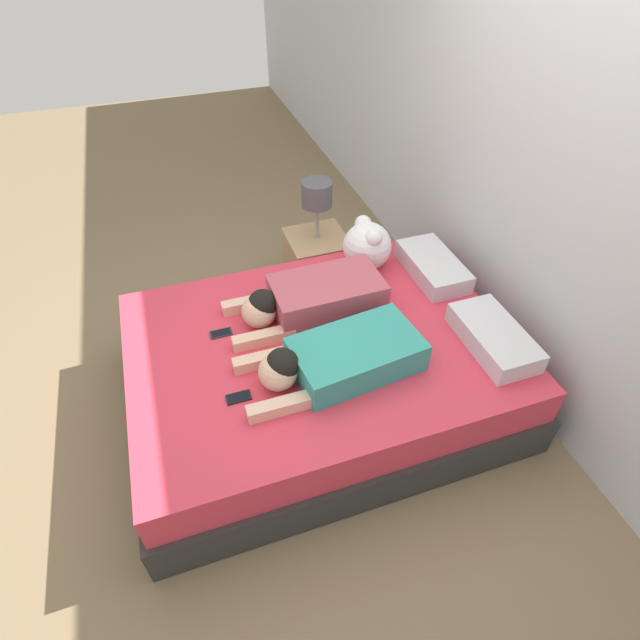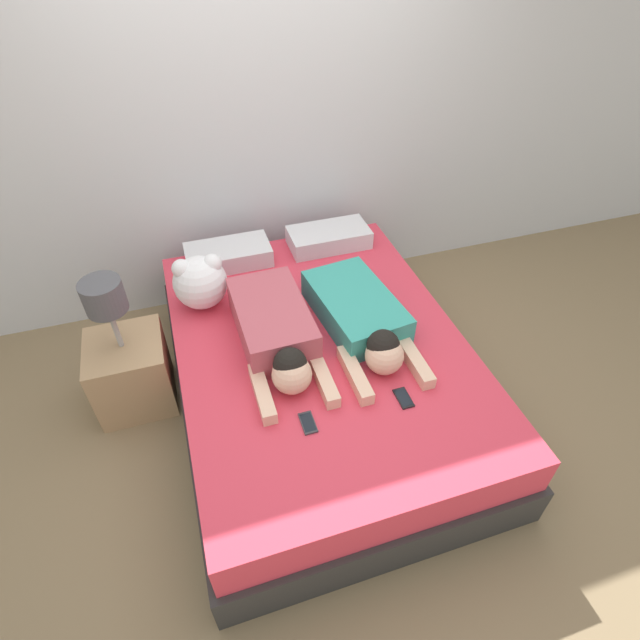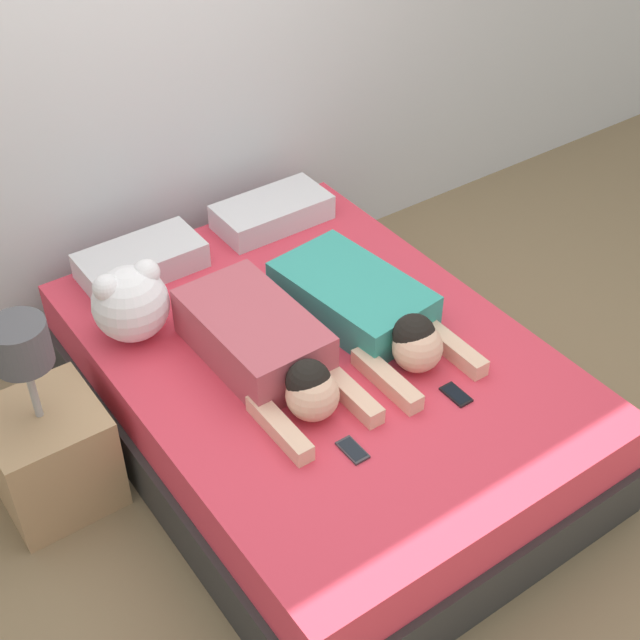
% 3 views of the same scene
% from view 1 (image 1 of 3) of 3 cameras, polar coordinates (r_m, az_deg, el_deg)
% --- Properties ---
extents(ground_plane, '(12.00, 12.00, 0.00)m').
position_cam_1_polar(ground_plane, '(3.19, 0.00, -8.62)').
color(ground_plane, '#7F6B4C').
extents(wall_back, '(12.00, 0.06, 2.60)m').
position_cam_1_polar(wall_back, '(2.94, 24.55, 14.87)').
color(wall_back, silver).
rests_on(wall_back, ground_plane).
extents(bed, '(1.62, 2.19, 0.50)m').
position_cam_1_polar(bed, '(3.01, 0.00, -5.68)').
color(bed, '#2D2D2D').
rests_on(bed, ground_plane).
extents(pillow_head_left, '(0.55, 0.28, 0.12)m').
position_cam_1_polar(pillow_head_left, '(3.34, 12.75, 6.02)').
color(pillow_head_left, silver).
rests_on(pillow_head_left, bed).
extents(pillow_head_right, '(0.55, 0.28, 0.12)m').
position_cam_1_polar(pillow_head_right, '(2.92, 19.22, -1.85)').
color(pillow_head_right, silver).
rests_on(pillow_head_right, bed).
extents(person_left, '(0.38, 0.93, 0.23)m').
position_cam_1_polar(person_left, '(2.93, -1.09, 2.40)').
color(person_left, '#B24C59').
rests_on(person_left, bed).
extents(person_right, '(0.46, 0.98, 0.23)m').
position_cam_1_polar(person_right, '(2.60, 1.78, -4.45)').
color(person_right, teal).
rests_on(person_right, bed).
extents(cell_phone_left, '(0.06, 0.13, 0.01)m').
position_cam_1_polar(cell_phone_left, '(2.91, -11.25, -1.49)').
color(cell_phone_left, '#2D2D33').
rests_on(cell_phone_left, bed).
extents(cell_phone_right, '(0.06, 0.13, 0.01)m').
position_cam_1_polar(cell_phone_right, '(2.57, -9.28, -8.72)').
color(cell_phone_right, black).
rests_on(cell_phone_right, bed).
extents(plush_toy, '(0.32, 0.32, 0.33)m').
position_cam_1_polar(plush_toy, '(3.29, 5.42, 8.53)').
color(plush_toy, white).
rests_on(plush_toy, bed).
extents(nightstand, '(0.43, 0.43, 0.90)m').
position_cam_1_polar(nightstand, '(3.83, -0.33, 7.20)').
color(nightstand, tan).
rests_on(nightstand, ground_plane).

